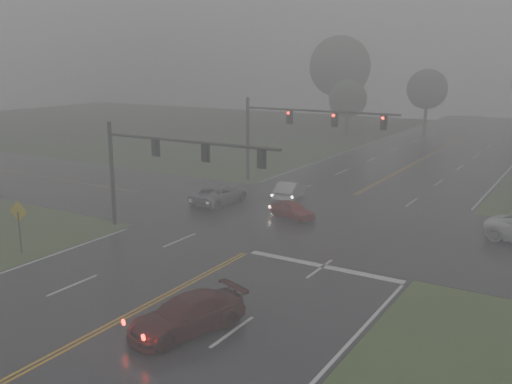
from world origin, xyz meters
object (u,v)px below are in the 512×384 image
Objects in this scene: sedan_silver at (290,199)px; signal_gantry_near at (157,158)px; car_grey at (220,204)px; signal_gantry_far at (291,125)px; sedan_maroon at (188,332)px; sedan_red at (292,218)px.

signal_gantry_near reaches higher than sedan_silver.
signal_gantry_far is (1.52, 8.23, 5.07)m from car_grey.
signal_gantry_far reaches higher than sedan_maroon.
signal_gantry_far reaches higher than signal_gantry_near.
car_grey is (-10.50, 17.26, 0.00)m from sedan_maroon.
signal_gantry_near is 16.16m from signal_gantry_far.
sedan_maroon is at bearing -44.89° from signal_gantry_near.
sedan_red is 0.28× the size of signal_gantry_near.
signal_gantry_far is at bearing 128.79° from sedan_maroon.
signal_gantry_near is at bearing 65.04° from sedan_silver.
sedan_red is at bearing 123.14° from sedan_maroon.
sedan_maroon is at bearing -70.61° from signal_gantry_far.
car_grey is 9.25m from signal_gantry_near.
sedan_red is 11.44m from signal_gantry_far.
car_grey is at bearing -100.48° from signal_gantry_far.
sedan_maroon is 1.16× the size of sedan_silver.
car_grey is at bearing 102.65° from sedan_red.
sedan_silver is at bearing -134.09° from car_grey.
sedan_maroon is 0.36× the size of signal_gantry_far.
signal_gantry_far is at bearing 88.56° from signal_gantry_near.
sedan_maroon reaches higher than sedan_red.
signal_gantry_near is (-5.35, -7.16, 4.65)m from sedan_red.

